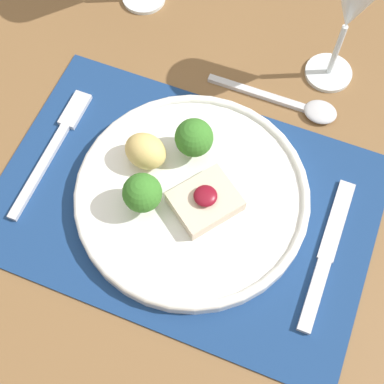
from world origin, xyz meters
name	(u,v)px	position (x,y,z in m)	size (l,w,h in m)	color
ground_plane	(188,324)	(0.00, 0.00, 0.00)	(8.00, 8.00, 0.00)	gray
dining_table	(186,234)	(0.00, 0.00, 0.65)	(1.13, 0.96, 0.76)	brown
placemat	(185,203)	(0.00, 0.00, 0.76)	(0.47, 0.32, 0.00)	navy
dinner_plate	(189,191)	(0.00, 0.01, 0.78)	(0.29, 0.29, 0.07)	white
fork	(56,143)	(-0.19, 0.02, 0.77)	(0.02, 0.20, 0.01)	silver
knife	(324,263)	(0.18, -0.01, 0.77)	(0.02, 0.20, 0.01)	silver
spoon	(300,106)	(0.09, 0.19, 0.77)	(0.18, 0.04, 0.01)	silver
wine_glass_near	(355,1)	(0.11, 0.26, 0.90)	(0.08, 0.08, 0.20)	white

